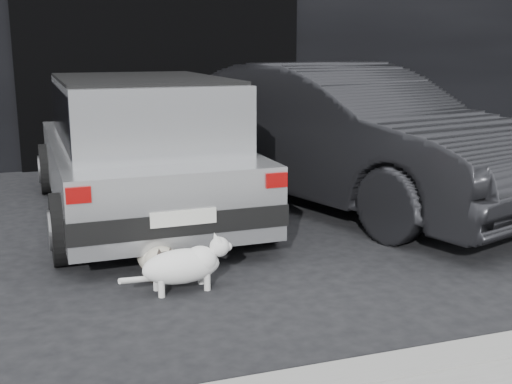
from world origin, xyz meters
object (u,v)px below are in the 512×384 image
object	(u,v)px
cat_siamese	(158,259)
second_car	(343,135)
silver_hatchback	(139,141)
cat_white	(187,264)

from	to	relation	value
cat_siamese	second_car	bearing A→B (deg)	-148.18
silver_hatchback	cat_white	world-z (taller)	silver_hatchback
silver_hatchback	cat_white	distance (m)	2.18
silver_hatchback	cat_siamese	bearing A→B (deg)	-96.22
cat_siamese	cat_white	size ratio (longest dim) A/B	1.02
cat_siamese	cat_white	xyz separation A→B (m)	(0.14, -0.35, 0.06)
silver_hatchback	second_car	world-z (taller)	second_car
second_car	cat_siamese	bearing A→B (deg)	-163.96
second_car	cat_siamese	xyz separation A→B (m)	(-2.31, -1.61, -0.62)
cat_siamese	silver_hatchback	bearing A→B (deg)	-98.05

